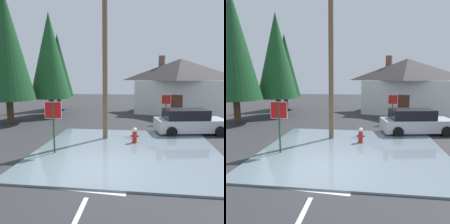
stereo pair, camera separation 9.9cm
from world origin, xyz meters
TOP-DOWN VIEW (x-y plane):
  - ground_plane at (0.00, 0.00)m, footprint 80.00×80.00m
  - flood_puddle at (0.91, 2.36)m, footprint 8.71×8.29m
  - lane_stop_bar at (-0.96, -1.66)m, footprint 4.26×0.63m
  - stop_sign_near at (-2.41, 1.46)m, footprint 0.78×0.08m
  - fire_hydrant at (1.25, 3.66)m, footprint 0.45×0.39m
  - utility_pole at (-0.46, 4.35)m, footprint 1.60×0.28m
  - stop_sign_far at (3.49, 9.61)m, footprint 0.72×0.08m
  - house at (5.40, 15.46)m, footprint 9.71×7.66m
  - parked_car at (4.63, 6.49)m, footprint 4.66×2.68m
  - pine_tree_tall_left at (-8.71, 8.35)m, footprint 4.06×4.06m
  - pine_tree_mid_left at (-6.74, 11.96)m, footprint 3.73×3.73m
  - pine_tree_short_left at (-7.58, 16.25)m, footprint 3.29×3.29m

SIDE VIEW (x-z plane):
  - ground_plane at x=0.00m, z-range -0.10..0.00m
  - lane_stop_bar at x=-0.96m, z-range 0.00..0.01m
  - flood_puddle at x=0.91m, z-range 0.00..0.08m
  - fire_hydrant at x=1.25m, z-range -0.01..0.89m
  - parked_car at x=4.63m, z-range -0.03..1.53m
  - stop_sign_far at x=3.49m, z-range 0.48..2.72m
  - stop_sign_near at x=-2.41m, z-range 0.54..3.02m
  - house at x=5.40m, z-range -0.11..5.72m
  - pine_tree_short_left at x=-7.58m, z-range 0.73..8.96m
  - utility_pole at x=-0.46m, z-range 0.18..9.99m
  - pine_tree_mid_left at x=-6.74m, z-range 0.82..10.15m
  - pine_tree_tall_left at x=-8.71m, z-range 0.90..11.04m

